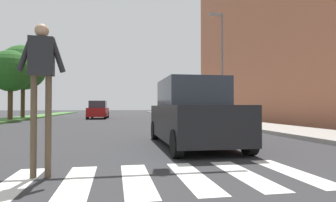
{
  "coord_description": "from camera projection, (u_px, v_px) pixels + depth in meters",
  "views": [
    {
      "loc": [
        0.56,
        2.23,
        1.14
      ],
      "look_at": [
        3.95,
        20.6,
        1.52
      ],
      "focal_mm": 30.69,
      "sensor_mm": 36.0,
      "label": 1
    }
  ],
  "objects": [
    {
      "name": "ground_plane",
      "position": [
        109.0,
        119.0,
        27.17
      ],
      "size": [
        140.0,
        140.0,
        0.0
      ],
      "primitive_type": "plane",
      "color": "#2D2D30"
    },
    {
      "name": "crosswalk",
      "position": [
        77.0,
        182.0,
        4.35
      ],
      "size": [
        7.65,
        2.2,
        0.01
      ],
      "color": "silver",
      "rests_on": "ground_plane"
    },
    {
      "name": "median_strip",
      "position": [
        10.0,
        120.0,
        23.76
      ],
      "size": [
        2.56,
        64.0,
        0.15
      ],
      "primitive_type": "cube",
      "color": "#477A38",
      "rests_on": "ground_plane"
    },
    {
      "name": "tree_far",
      "position": [
        11.0,
        71.0,
        22.42
      ],
      "size": [
        3.24,
        3.24,
        5.42
      ],
      "color": "#4C3823",
      "rests_on": "median_strip"
    },
    {
      "name": "tree_distant",
      "position": [
        23.0,
        68.0,
        26.77
      ],
      "size": [
        4.17,
        4.17,
        6.74
      ],
      "color": "#4C3823",
      "rests_on": "median_strip"
    },
    {
      "name": "sidewalk_right",
      "position": [
        200.0,
        118.0,
        26.73
      ],
      "size": [
        3.0,
        64.0,
        0.15
      ],
      "primitive_type": "cube",
      "color": "#9E9991",
      "rests_on": "ground_plane"
    },
    {
      "name": "street_lamp_right",
      "position": [
        221.0,
        57.0,
        19.88
      ],
      "size": [
        1.02,
        0.24,
        7.5
      ],
      "color": "slate",
      "rests_on": "sidewalk_right"
    },
    {
      "name": "pedestrian_performer",
      "position": [
        41.0,
        75.0,
        4.64
      ],
      "size": [
        0.75,
        0.26,
        2.49
      ],
      "color": "brown",
      "rests_on": "ground_plane"
    },
    {
      "name": "suv_crossing",
      "position": [
        192.0,
        114.0,
        8.46
      ],
      "size": [
        1.99,
        4.61,
        1.97
      ],
      "color": "black",
      "rests_on": "ground_plane"
    },
    {
      "name": "sedan_midblock",
      "position": [
        98.0,
        110.0,
        27.54
      ],
      "size": [
        1.97,
        4.39,
        1.71
      ],
      "color": "maroon",
      "rests_on": "ground_plane"
    }
  ]
}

